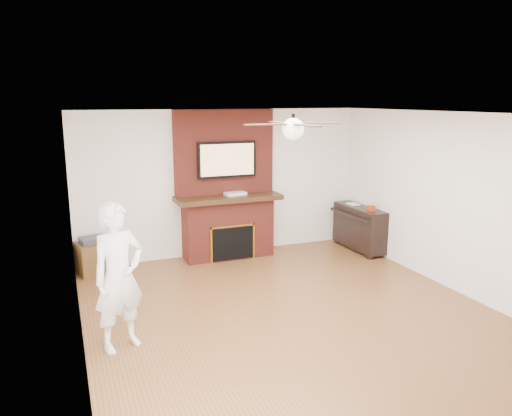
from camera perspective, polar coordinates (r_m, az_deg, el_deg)
name	(u,v)px	position (r m, az deg, el deg)	size (l,w,h in m)	color
room_shell	(292,217)	(6.12, 4.10, -1.07)	(5.36, 5.86, 2.86)	brown
fireplace	(227,199)	(8.49, -3.38, 0.99)	(1.78, 0.64, 2.50)	maroon
tv	(227,160)	(8.33, -3.34, 5.55)	(1.00, 0.08, 0.60)	black
ceiling_fan	(293,128)	(5.96, 4.26, 9.09)	(1.21, 1.21, 0.31)	black
person	(119,277)	(5.56, -15.40, -7.60)	(0.60, 0.40, 1.62)	white
side_table	(95,256)	(8.21, -17.97, -5.27)	(0.60, 0.60, 0.58)	#503317
piano	(359,227)	(9.12, 11.69, -2.14)	(0.47, 1.21, 0.88)	black
cable_box	(235,194)	(8.41, -2.39, 1.66)	(0.35, 0.20, 0.05)	silver
candle_orange	(223,257)	(8.47, -3.75, -5.62)	(0.08, 0.08, 0.11)	orange
candle_green	(235,256)	(8.57, -2.47, -5.48)	(0.07, 0.07, 0.08)	#4A8033
candle_cream	(236,255)	(8.54, -2.36, -5.44)	(0.09, 0.09, 0.11)	beige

